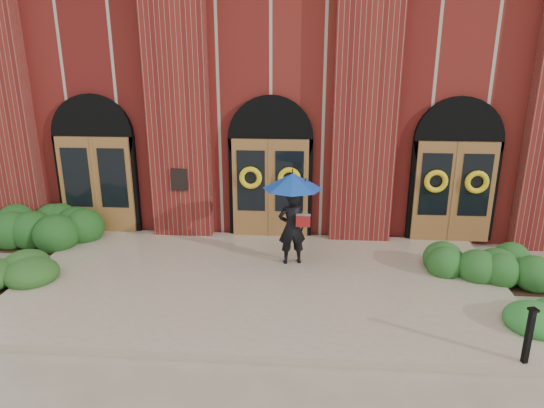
# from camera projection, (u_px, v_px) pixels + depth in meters

# --- Properties ---
(ground) EXTENTS (90.00, 90.00, 0.00)m
(ground) POSITION_uv_depth(u_px,v_px,m) (260.00, 289.00, 10.00)
(ground) COLOR tan
(ground) RESTS_ON ground
(landing) EXTENTS (10.00, 5.30, 0.15)m
(landing) POSITION_uv_depth(u_px,v_px,m) (261.00, 283.00, 10.12)
(landing) COLOR tan
(landing) RESTS_ON ground
(church_building) EXTENTS (16.20, 12.53, 7.00)m
(church_building) POSITION_uv_depth(u_px,v_px,m) (284.00, 86.00, 17.30)
(church_building) COLOR maroon
(church_building) RESTS_ON ground
(man_with_umbrella) EXTENTS (1.56, 1.56, 2.07)m
(man_with_umbrella) POSITION_uv_depth(u_px,v_px,m) (292.00, 201.00, 10.48)
(man_with_umbrella) COLOR black
(man_with_umbrella) RESTS_ON landing
(metal_post) EXTENTS (0.15, 0.15, 0.92)m
(metal_post) POSITION_uv_depth(u_px,v_px,m) (529.00, 335.00, 7.27)
(metal_post) COLOR black
(metal_post) RESTS_ON landing
(hedge_wall_left) EXTENTS (3.41, 1.36, 0.88)m
(hedge_wall_left) POSITION_uv_depth(u_px,v_px,m) (66.00, 226.00, 12.34)
(hedge_wall_left) COLOR #1A4416
(hedge_wall_left) RESTS_ON ground
(hedge_wall_right) EXTENTS (2.70, 1.08, 0.69)m
(hedge_wall_right) POSITION_uv_depth(u_px,v_px,m) (510.00, 267.00, 10.21)
(hedge_wall_right) COLOR #214F1C
(hedge_wall_right) RESTS_ON ground
(hedge_front_left) EXTENTS (1.58, 1.35, 0.56)m
(hedge_front_left) POSITION_uv_depth(u_px,v_px,m) (20.00, 269.00, 10.26)
(hedge_front_left) COLOR #234A19
(hedge_front_left) RESTS_ON ground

